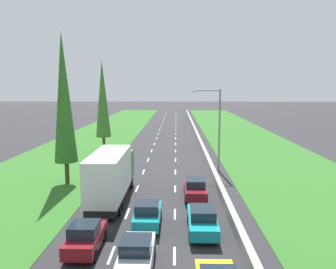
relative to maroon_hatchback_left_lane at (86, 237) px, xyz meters
name	(u,v)px	position (x,y,z in m)	size (l,w,h in m)	color
ground_plane	(167,136)	(3.28, 44.56, -0.84)	(300.00, 300.00, 0.00)	#28282B
grass_verge_left	(101,135)	(-9.37, 44.56, -0.82)	(14.00, 140.00, 0.04)	#2D6623
grass_verge_right	(242,136)	(17.63, 44.56, -0.82)	(14.00, 140.00, 0.04)	#2D6623
median_barrier	(196,134)	(8.98, 44.56, -0.41)	(0.44, 120.00, 0.85)	#9E9B93
lane_markings	(167,136)	(3.28, 44.56, -0.83)	(3.64, 116.00, 0.01)	white
maroon_hatchback_left_lane	(86,237)	(0.00, 0.00, 0.00)	(1.74, 3.90, 1.72)	maroon
teal_sedan_right_lane	(202,220)	(6.79, 2.62, -0.02)	(1.82, 4.50, 1.64)	teal
silver_hatchback_centre_lane	(137,253)	(3.11, -1.79, 0.00)	(1.74, 3.90, 1.72)	silver
teal_hatchback_centre_lane_third	(148,214)	(3.22, 3.38, 0.00)	(1.74, 3.90, 1.72)	teal
white_box_truck_left_lane	(112,175)	(-0.11, 8.23, 1.35)	(2.46, 9.40, 4.18)	black
maroon_sedan_right_lane	(195,188)	(6.71, 9.29, -0.02)	(1.82, 4.50, 1.64)	maroon
poplar_tree_second	(64,98)	(-5.34, 12.91, 7.38)	(2.16, 2.16, 14.32)	#4C3823
poplar_tree_third	(103,99)	(-5.27, 28.78, 6.72)	(2.13, 2.13, 13.02)	#4C3823
street_light_mast	(216,124)	(9.47, 18.17, 4.40)	(3.20, 0.28, 9.00)	gray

